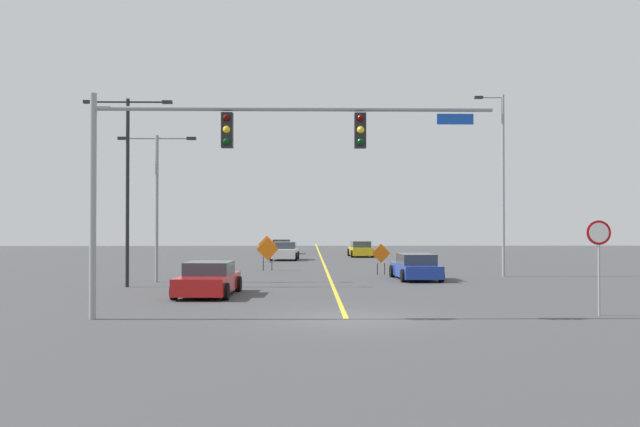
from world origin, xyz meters
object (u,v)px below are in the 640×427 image
Objects in this scene: car_blue_distant at (416,267)px; car_orange_far at (282,247)px; construction_sign_median_far at (267,246)px; street_lamp_mid_right at (157,193)px; car_yellow_approaching at (360,249)px; car_white_mid at (285,252)px; street_lamp_far_left at (501,178)px; street_lamp_far_right at (128,175)px; traffic_signal_assembly at (229,149)px; construction_sign_median_near at (268,250)px; stop_sign at (599,249)px; car_red_near at (208,280)px; construction_sign_right_shoulder at (381,255)px.

car_orange_far is at bearing 104.78° from car_blue_distant.
street_lamp_mid_right is at bearing -104.68° from construction_sign_median_far.
car_orange_far reaches higher than car_blue_distant.
street_lamp_mid_right is at bearing -173.83° from car_blue_distant.
car_blue_distant is 1.10× the size of car_yellow_approaching.
car_yellow_approaching is 1.08× the size of car_white_mid.
car_white_mid is (-12.25, 17.06, -4.66)m from street_lamp_far_left.
street_lamp_far_right reaches higher than car_white_mid.
car_blue_distant is (7.85, 14.28, -4.45)m from traffic_signal_assembly.
construction_sign_median_near is 23.36m from car_orange_far.
stop_sign reaches higher than car_white_mid.
car_orange_far is (1.49, 37.63, 0.03)m from car_red_near.
stop_sign is 14.28m from car_blue_distant.
street_lamp_far_right is 20.16m from construction_sign_median_far.
street_lamp_far_left reaches higher than stop_sign.
street_lamp_mid_right is 13.42m from car_blue_distant.
street_lamp_far_right reaches higher than car_orange_far.
street_lamp_mid_right is (0.77, 2.47, -0.71)m from street_lamp_far_right.
construction_sign_right_shoulder is at bearing -91.22° from car_yellow_approaching.
street_lamp_far_right is at bearing 138.63° from car_red_near.
car_orange_far is at bearing 90.07° from construction_sign_median_near.
construction_sign_median_near is 14.37m from car_red_near.
construction_sign_median_far is 0.51× the size of car_white_mid.
car_yellow_approaching is (11.88, 25.56, -3.67)m from street_lamp_mid_right.
car_yellow_approaching is at bearing 49.84° from construction_sign_median_far.
street_lamp_mid_right reaches higher than construction_sign_median_near.
street_lamp_far_left is 7.80m from construction_sign_right_shoulder.
street_lamp_mid_right is (-16.31, 12.39, 2.25)m from stop_sign.
construction_sign_right_shoulder is at bearing -76.08° from car_orange_far.
construction_sign_median_near is at bearing -111.83° from car_yellow_approaching.
street_lamp_far_right is 34.71m from car_orange_far.
car_white_mid is 0.86× the size of car_orange_far.
car_yellow_approaching is at bearing 65.07° from street_lamp_mid_right.
street_lamp_mid_right is 0.73× the size of street_lamp_far_left.
street_lamp_far_left is 2.32× the size of car_yellow_approaching.
street_lamp_far_left is 31.31m from car_orange_far.
street_lamp_far_left reaches higher than car_orange_far.
street_lamp_mid_right is 28.42m from car_yellow_approaching.
construction_sign_median_far is 0.47× the size of car_yellow_approaching.
street_lamp_far_right reaches higher than construction_sign_right_shoulder.
construction_sign_median_far is (-11.95, 29.04, -0.83)m from stop_sign.
construction_sign_median_far is 14.87m from car_orange_far.
stop_sign is 0.35× the size of street_lamp_far_right.
car_red_near is 32.81m from car_yellow_approaching.
car_white_mid is (-6.34, -5.14, 0.01)m from car_yellow_approaching.
street_lamp_far_left is at bearing -54.33° from car_white_mid.
car_red_near is (-12.92, 6.25, -1.45)m from stop_sign.
construction_sign_median_far reaches higher than car_blue_distant.
construction_sign_median_far is at bearing -91.98° from car_orange_far.
car_white_mid is at bearing 110.93° from car_blue_distant.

